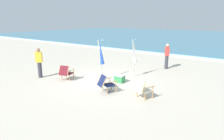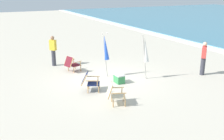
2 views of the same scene
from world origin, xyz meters
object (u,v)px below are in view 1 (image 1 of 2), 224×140
Objects in this scene: umbrella_furled_blue at (101,54)px; beach_chair_back_left at (142,88)px; person_near_chairs at (167,56)px; beach_chair_far_center at (106,83)px; cooler_box at (120,78)px; umbrella_furled_white at (134,52)px; beach_chair_front_right at (66,72)px; person_by_waterline at (39,63)px.

beach_chair_back_left is at bearing -19.82° from umbrella_furled_blue.
person_near_chairs reaches higher than beach_chair_back_left.
umbrella_furled_blue is (-3.04, 1.10, 0.95)m from beach_chair_back_left.
beach_chair_far_center reaches higher than cooler_box.
beach_chair_far_center is at bearing -84.58° from umbrella_furled_white.
umbrella_furled_blue is (1.41, 1.23, 0.96)m from beach_chair_front_right.
umbrella_furled_blue is 1.30× the size of person_by_waterline.
person_near_chairs is at bearing 75.21° from umbrella_furled_white.
umbrella_furled_white is 5.21m from person_by_waterline.
umbrella_furled_white is at bearing 38.15° from person_by_waterline.
person_near_chairs is at bearing 78.86° from cooler_box.
person_by_waterline is (-1.51, -0.52, 0.41)m from beach_chair_front_right.
umbrella_furled_blue is (-1.15, -1.45, 0.00)m from umbrella_furled_white.
umbrella_furled_blue is at bearing 160.18° from beach_chair_back_left.
cooler_box is at bearing -92.88° from umbrella_furled_white.
beach_chair_back_left is 3.31m from umbrella_furled_white.
umbrella_furled_blue reaches higher than beach_chair_front_right.
beach_chair_back_left reaches higher than cooler_box.
umbrella_furled_blue is at bearing -172.40° from cooler_box.
umbrella_furled_white is 1.85m from umbrella_furled_blue.
person_near_chairs is (0.75, 2.85, -0.55)m from umbrella_furled_white.
beach_chair_far_center is 0.56× the size of person_near_chairs.
person_near_chairs reaches higher than cooler_box.
beach_chair_front_right is 6.45m from person_near_chairs.
umbrella_furled_white is 4.32× the size of cooler_box.
umbrella_furled_white reaches higher than beach_chair_back_left.
cooler_box is at bearing 147.54° from beach_chair_back_left.
beach_chair_far_center is 1.87× the size of cooler_box.
umbrella_furled_blue is at bearing -113.92° from person_near_chairs.
person_near_chairs is (-1.13, 5.39, 0.41)m from beach_chair_back_left.
beach_chair_back_left is 0.96× the size of beach_chair_front_right.
umbrella_furled_blue reaches higher than beach_chair_back_left.
person_near_chairs and person_by_waterline have the same top height.
person_by_waterline is at bearing -154.67° from cooler_box.
cooler_box is (-1.95, 1.24, -0.23)m from beach_chair_back_left.
beach_chair_far_center is 2.84m from beach_chair_front_right.
beach_chair_front_right is 3.82m from umbrella_furled_white.
umbrella_furled_blue is 1.30× the size of person_near_chairs.
person_by_waterline reaches higher than beach_chair_far_center.
person_by_waterline is 3.33× the size of cooler_box.
beach_chair_back_left is at bearing -32.46° from cooler_box.
umbrella_furled_white is at bearing 51.45° from umbrella_furled_blue.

